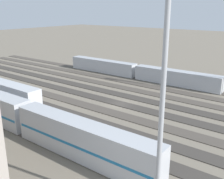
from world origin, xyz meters
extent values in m
plane|color=#756B5B|center=(0.00, 0.00, 0.00)|extent=(400.00, 400.00, 0.00)
cube|color=#4C443D|center=(0.00, -20.00, 0.06)|extent=(140.00, 2.80, 0.12)
cube|color=#4C443D|center=(0.00, -15.00, 0.06)|extent=(140.00, 2.80, 0.12)
cube|color=#4C443D|center=(0.00, -10.00, 0.06)|extent=(140.00, 2.80, 0.12)
cube|color=#3D3833|center=(0.00, -5.00, 0.06)|extent=(140.00, 2.80, 0.12)
cube|color=#3D3833|center=(0.00, 0.00, 0.06)|extent=(140.00, 2.80, 0.12)
cube|color=#4C443D|center=(0.00, 5.00, 0.06)|extent=(140.00, 2.80, 0.12)
cube|color=#3D3833|center=(0.00, 10.00, 0.06)|extent=(140.00, 2.80, 0.12)
cube|color=#3D3833|center=(0.00, 15.00, 0.06)|extent=(140.00, 2.80, 0.12)
cube|color=#4C443D|center=(0.00, 20.00, 0.06)|extent=(140.00, 2.80, 0.12)
cube|color=#B7BABF|center=(-3.37, -20.00, 2.02)|extent=(23.00, 3.00, 3.80)
cube|color=#B7BABF|center=(20.83, -20.00, 2.02)|extent=(23.00, 3.00, 3.80)
cube|color=silver|center=(19.48, 15.00, 2.62)|extent=(23.00, 3.00, 5.00)
cube|color=maroon|center=(19.48, 15.00, 2.18)|extent=(22.40, 3.06, 0.36)
cube|color=#B7BABF|center=(-8.22, 20.00, 2.62)|extent=(23.00, 3.00, 5.00)
cube|color=#1E6B9E|center=(-8.22, 20.00, 2.41)|extent=(22.40, 3.06, 0.36)
cylinder|color=#9EA0A5|center=(-20.87, 23.61, 14.22)|extent=(0.44, 0.44, 28.43)
camera|label=1|loc=(-30.02, 42.57, 19.13)|focal=42.75mm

